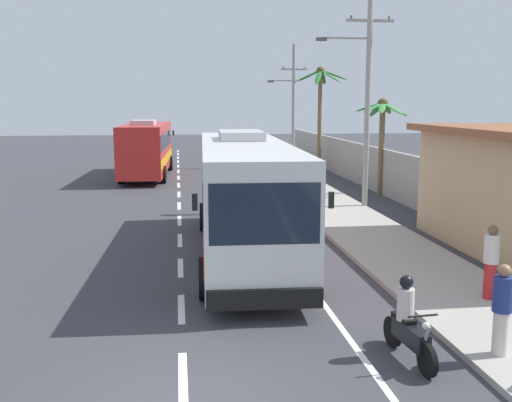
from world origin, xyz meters
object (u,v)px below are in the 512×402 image
at_px(palm_nearest, 320,95).
at_px(palm_second, 382,123).
at_px(coach_bus_foreground, 244,192).
at_px(motorcycle_trailing, 266,191).
at_px(motorcycle_beside_bus, 408,326).
at_px(pedestrian_midwalk, 491,260).
at_px(utility_pole_mid, 366,92).
at_px(utility_pole_far, 293,103).
at_px(pedestrian_near_kerb, 502,308).
at_px(coach_bus_far_lane, 147,147).

bearing_deg(palm_nearest, palm_second, -86.30).
relative_size(coach_bus_foreground, motorcycle_trailing, 6.29).
relative_size(motorcycle_beside_bus, pedestrian_midwalk, 1.10).
xyz_separation_m(utility_pole_mid, palm_nearest, (1.43, 14.43, -0.00)).
bearing_deg(pedestrian_midwalk, coach_bus_foreground, 8.06).
bearing_deg(utility_pole_far, pedestrian_near_kerb, -94.45).
height_order(motorcycle_beside_bus, pedestrian_midwalk, pedestrian_midwalk).
xyz_separation_m(motorcycle_beside_bus, utility_pole_mid, (4.10, 15.55, 4.58)).
bearing_deg(utility_pole_mid, coach_bus_far_lane, 128.57).
xyz_separation_m(pedestrian_midwalk, utility_pole_far, (1.16, 30.58, 3.61)).
distance_m(coach_bus_foreground, palm_nearest, 23.36).
bearing_deg(motorcycle_beside_bus, motorcycle_trailing, 90.38).
height_order(pedestrian_near_kerb, palm_second, palm_second).
bearing_deg(utility_pole_far, utility_pole_mid, -90.52).
xyz_separation_m(motorcycle_beside_bus, pedestrian_midwalk, (3.10, 2.68, 0.43)).
height_order(utility_pole_far, palm_second, utility_pole_far).
xyz_separation_m(coach_bus_far_lane, palm_second, (12.39, -9.09, 1.79)).
distance_m(motorcycle_trailing, utility_pole_far, 17.28).
bearing_deg(motorcycle_trailing, pedestrian_midwalk, -77.38).
relative_size(coach_bus_foreground, utility_pole_far, 1.38).
distance_m(pedestrian_midwalk, utility_pole_far, 30.81).
relative_size(coach_bus_foreground, palm_second, 2.48).
distance_m(pedestrian_near_kerb, palm_second, 20.37).
distance_m(coach_bus_far_lane, motorcycle_beside_bus, 29.12).
bearing_deg(pedestrian_midwalk, motorcycle_beside_bus, 95.11).
relative_size(motorcycle_beside_bus, palm_second, 0.39).
xyz_separation_m(coach_bus_foreground, pedestrian_midwalk, (5.25, -5.48, -0.91)).
xyz_separation_m(motorcycle_trailing, palm_second, (6.33, 2.30, 3.05)).
relative_size(coach_bus_far_lane, utility_pole_far, 1.19).
height_order(coach_bus_foreground, pedestrian_midwalk, coach_bus_foreground).
bearing_deg(pedestrian_near_kerb, palm_nearest, -111.83).
height_order(motorcycle_beside_bus, palm_nearest, palm_nearest).
relative_size(utility_pole_far, palm_nearest, 1.24).
height_order(motorcycle_trailing, pedestrian_near_kerb, pedestrian_near_kerb).
relative_size(pedestrian_near_kerb, palm_second, 0.35).
xyz_separation_m(coach_bus_far_lane, utility_pole_far, (10.43, 4.83, 2.78)).
bearing_deg(coach_bus_foreground, pedestrian_midwalk, -46.21).
bearing_deg(coach_bus_far_lane, utility_pole_mid, -51.43).
xyz_separation_m(pedestrian_midwalk, palm_second, (3.12, 16.66, 2.62)).
xyz_separation_m(motorcycle_beside_bus, palm_second, (6.22, 19.34, 3.05)).
bearing_deg(pedestrian_midwalk, motorcycle_trailing, -23.11).
relative_size(coach_bus_foreground, utility_pole_mid, 1.25).
bearing_deg(motorcycle_trailing, coach_bus_foreground, -102.90).
height_order(pedestrian_near_kerb, utility_pole_mid, utility_pole_mid).
bearing_deg(coach_bus_far_lane, motorcycle_beside_bus, -77.75).
bearing_deg(palm_second, pedestrian_midwalk, -100.59).
height_order(coach_bus_foreground, coach_bus_far_lane, coach_bus_foreground).
bearing_deg(pedestrian_midwalk, palm_second, -46.32).
relative_size(pedestrian_midwalk, utility_pole_far, 0.20).
distance_m(pedestrian_near_kerb, palm_nearest, 30.85).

